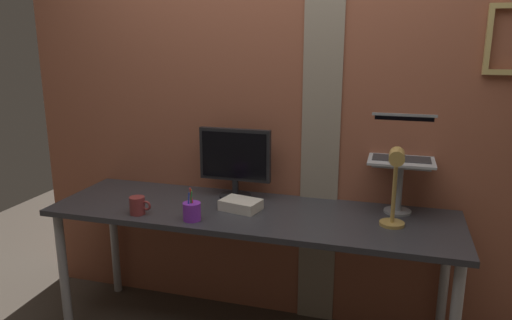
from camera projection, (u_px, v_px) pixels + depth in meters
name	position (u px, v px, depth m)	size (l,w,h in m)	color
brick_wall_back	(284.00, 100.00, 2.72)	(3.14, 0.15, 2.60)	#9E563D
desk	(251.00, 224.00, 2.54)	(2.13, 0.62, 0.76)	#333338
monitor	(235.00, 159.00, 2.69)	(0.41, 0.18, 0.39)	black
laptop_stand	(400.00, 179.00, 2.46)	(0.28, 0.22, 0.27)	gray
laptop	(402.00, 147.00, 2.48)	(0.33, 0.29, 0.23)	#ADB2B7
desk_lamp	(395.00, 179.00, 2.22)	(0.12, 0.20, 0.40)	tan
pen_cup	(192.00, 211.00, 2.38)	(0.09, 0.09, 0.17)	purple
coffee_mug	(138.00, 206.00, 2.47)	(0.12, 0.08, 0.09)	maroon
paper_clutter_stack	(241.00, 205.00, 2.53)	(0.20, 0.14, 0.05)	silver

